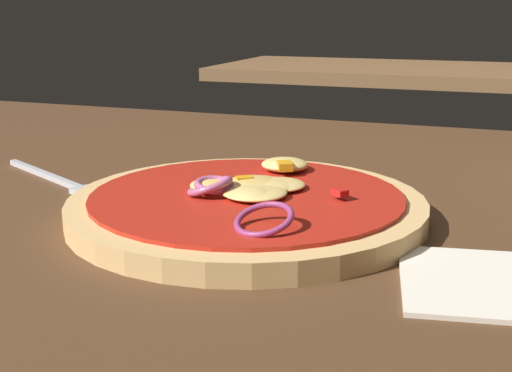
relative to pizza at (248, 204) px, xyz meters
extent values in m
cube|color=#4C301C|center=(-0.01, 0.01, -0.03)|extent=(1.48, 0.90, 0.03)
cylinder|color=tan|center=(0.00, 0.00, 0.00)|extent=(0.27, 0.27, 0.02)
cylinder|color=red|center=(0.00, 0.00, 0.01)|extent=(0.24, 0.24, 0.00)
ellipsoid|color=#E5BC60|center=(0.00, 0.02, 0.01)|extent=(0.05, 0.05, 0.01)
ellipsoid|color=#EFCC72|center=(0.00, 0.08, 0.01)|extent=(0.04, 0.04, 0.01)
ellipsoid|color=#EFCC72|center=(0.01, -0.01, 0.01)|extent=(0.05, 0.05, 0.01)
ellipsoid|color=#EFCC72|center=(0.01, 0.01, 0.01)|extent=(0.05, 0.05, 0.01)
ellipsoid|color=#E5BC60|center=(-0.03, 0.00, 0.01)|extent=(0.03, 0.03, 0.01)
ellipsoid|color=#EFCC72|center=(0.01, -0.01, 0.01)|extent=(0.03, 0.03, 0.01)
ellipsoid|color=#EFCC72|center=(0.02, 0.02, 0.01)|extent=(0.04, 0.04, 0.01)
torus|color=#93386B|center=(0.04, -0.07, 0.01)|extent=(0.05, 0.05, 0.02)
torus|color=#B25984|center=(-0.02, -0.01, 0.02)|extent=(0.04, 0.04, 0.01)
torus|color=#B25984|center=(-0.02, -0.01, 0.02)|extent=(0.04, 0.04, 0.02)
cube|color=orange|center=(0.01, 0.06, 0.02)|extent=(0.02, 0.02, 0.01)
cube|color=red|center=(0.07, 0.01, 0.01)|extent=(0.01, 0.01, 0.00)
cube|color=orange|center=(-0.01, 0.02, 0.02)|extent=(0.02, 0.01, 0.01)
cube|color=silver|center=(-0.23, 0.05, -0.01)|extent=(0.13, 0.07, 0.01)
cube|color=silver|center=(-0.16, 0.02, -0.01)|extent=(0.02, 0.03, 0.01)
cube|color=silver|center=(-0.13, -0.01, -0.01)|extent=(0.04, 0.02, 0.00)
cube|color=silver|center=(-0.13, 0.00, -0.01)|extent=(0.04, 0.02, 0.00)
cube|color=silver|center=(-0.13, 0.00, -0.01)|extent=(0.04, 0.02, 0.00)
cube|color=silver|center=(-0.13, 0.01, -0.01)|extent=(0.04, 0.02, 0.00)
cube|color=brown|center=(-0.19, 1.39, -0.03)|extent=(0.78, 0.49, 0.03)
camera|label=1|loc=(0.18, -0.45, 0.14)|focal=46.98mm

